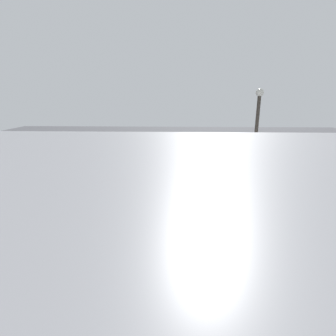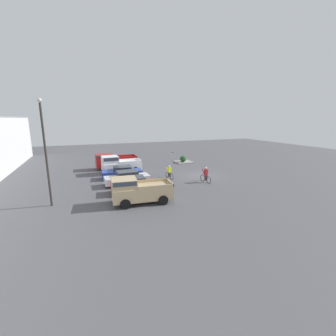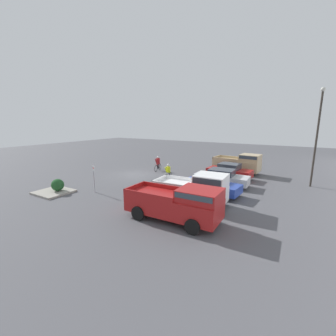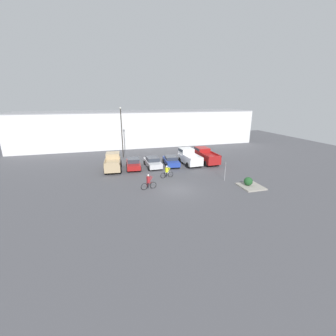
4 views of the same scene
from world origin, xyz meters
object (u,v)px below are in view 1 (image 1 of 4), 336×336
Objects in this scene: cyclist_1 at (198,164)px; fire_lane_sign at (112,158)px; pickup_truck_0 at (251,188)px; sedan_0 at (213,191)px; pickup_truck_1 at (107,185)px; shrub at (104,159)px; cyclist_0 at (170,172)px; sedan_1 at (178,191)px; lamppost at (253,164)px; sedan_2 at (142,191)px; pickup_truck_2 at (70,186)px.

fire_lane_sign reaches higher than cyclist_1.
pickup_truck_0 is 2.81m from sedan_0.
pickup_truck_1 is 5.16× the size of shrub.
pickup_truck_0 is 2.90× the size of cyclist_0.
pickup_truck_1 reaches higher than pickup_truck_0.
sedan_1 is 10.77m from fire_lane_sign.
lamppost reaches higher than sedan_1.
cyclist_1 is at bearing -85.43° from sedan_0.
sedan_1 reaches higher than sedan_2.
fire_lane_sign is at bearing -48.26° from sedan_1.
fire_lane_sign is (-1.23, -8.23, 0.29)m from pickup_truck_2.
cyclist_1 reaches higher than sedan_0.
lamppost is 8.62× the size of shrub.
pickup_truck_1 is at bearing 0.38° from sedan_1.
cyclist_1 is 1.84× the size of shrub.
pickup_truck_0 is at bearing 178.02° from sedan_1.
cyclist_0 reaches higher than sedan_0.
cyclist_0 is at bearing 46.87° from cyclist_1.
shrub is (5.93, -10.50, -0.09)m from sedan_2.
sedan_2 is at bearing 179.83° from pickup_truck_1.
lamppost is at bearing 133.83° from sedan_2.
lamppost is at bearing 73.84° from pickup_truck_0.
pickup_truck_0 is 2.16× the size of fire_lane_sign.
sedan_1 is 2.80m from sedan_2.
cyclist_1 is 11.13m from shrub.
sedan_0 is at bearing -82.86° from lamppost.
fire_lane_sign reaches higher than sedan_0.
pickup_truck_2 is 8.33m from fire_lane_sign.
pickup_truck_2 is (2.82, 0.17, -0.04)m from pickup_truck_1.
shrub is at bearing -36.67° from pickup_truck_0.
fire_lane_sign is at bearing -32.84° from pickup_truck_0.
cyclist_0 is 7.09m from fire_lane_sign.
cyclist_1 is at bearing -104.83° from sedan_1.
pickup_truck_1 reaches higher than sedan_0.
pickup_truck_0 is at bearing -106.16° from lamppost.
cyclist_1 is at bearing -133.13° from cyclist_0.
pickup_truck_1 reaches higher than cyclist_0.
pickup_truck_0 reaches higher than pickup_truck_2.
lamppost is at bearing 95.76° from cyclist_1.
pickup_truck_0 is 0.90× the size of pickup_truck_2.
pickup_truck_2 is 0.67× the size of lamppost.
cyclist_1 reaches higher than sedan_2.
sedan_2 is at bearing 68.08° from cyclist_0.
pickup_truck_1 is (11.15, -0.16, 0.03)m from pickup_truck_0.
pickup_truck_2 is (5.59, 0.16, 0.38)m from sedan_2.
sedan_1 is 0.85× the size of pickup_truck_2.
sedan_1 is at bearing 75.17° from cyclist_1.
fire_lane_sign reaches higher than sedan_1.
lamppost is (1.91, 6.58, 3.62)m from pickup_truck_0.
pickup_truck_0 is 1.01× the size of pickup_truck_1.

